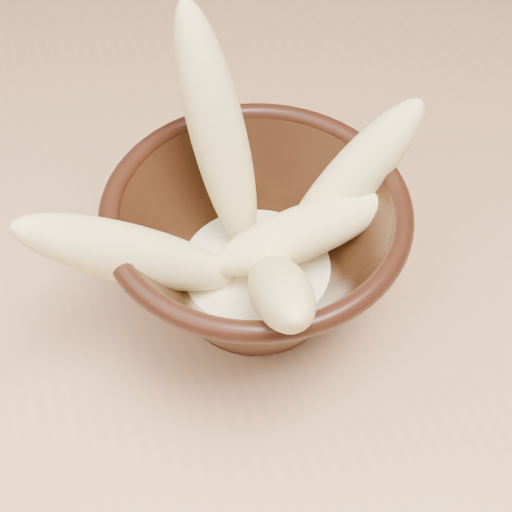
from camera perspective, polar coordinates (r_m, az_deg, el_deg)
The scene contains 8 objects.
table at distance 0.62m, azimuth 8.10°, elevation 2.46°, with size 1.20×0.80×0.75m.
bowl at distance 0.43m, azimuth 0.00°, elevation 0.70°, with size 0.18×0.18×0.10m.
milk_puddle at distance 0.45m, azimuth 0.00°, elevation -1.24°, with size 0.10×0.10×0.01m, color #FEF3CC.
banana_upright at distance 0.42m, azimuth -3.03°, elevation 9.65°, with size 0.03×0.03×0.16m, color #FAE693.
banana_left at distance 0.40m, azimuth -9.65°, elevation 0.09°, with size 0.03×0.03×0.14m, color #FAE693.
banana_right at distance 0.43m, azimuth 7.43°, elevation 5.82°, with size 0.03×0.03×0.13m, color #FAE693.
banana_across at distance 0.42m, azimuth 3.50°, elevation 1.78°, with size 0.03×0.03×0.11m, color #FAE693.
banana_front at distance 0.38m, azimuth 1.88°, elevation -2.79°, with size 0.03×0.03×0.13m, color #FAE693.
Camera 1 is at (-0.21, -0.36, 1.14)m, focal length 50.00 mm.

